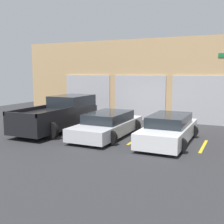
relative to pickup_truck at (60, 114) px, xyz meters
The scene contains 9 objects.
ground_plane 3.54m from the pickup_truck, 31.84° to the left, with size 28.00×28.00×0.00m, color #2D2D30.
shophouse_building 6.11m from the pickup_truck, 60.25° to the left, with size 17.56×0.68×5.09m.
pickup_truck is the anchor object (origin of this frame).
sedan_white 5.86m from the pickup_truck, ahead, with size 2.10×4.52×1.21m.
sedan_side 2.95m from the pickup_truck, ahead, with size 2.25×4.72×1.14m.
parking_stripe_far_left 1.70m from the pickup_truck, 168.44° to the right, with size 0.12×2.20×0.01m, color gold.
parking_stripe_left 1.70m from the pickup_truck, 11.56° to the right, with size 0.12×2.20×0.01m, color gold.
parking_stripe_centre 4.47m from the pickup_truck, ahead, with size 0.12×2.20×0.01m, color gold.
parking_stripe_right 7.36m from the pickup_truck, ahead, with size 0.12×2.20×0.01m, color gold.
Camera 1 is at (5.69, -13.89, 3.02)m, focal length 45.00 mm.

